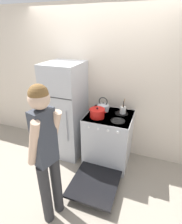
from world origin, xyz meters
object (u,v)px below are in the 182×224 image
(stove_range, at_px, (108,140))
(person, at_px, (46,152))
(dutch_oven_pot, at_px, (97,113))
(refrigerator, at_px, (66,111))
(utensil_jar, at_px, (123,110))
(tea_kettle, at_px, (103,107))

(stove_range, distance_m, person, 1.36)
(dutch_oven_pot, distance_m, person, 1.12)
(refrigerator, height_order, utensil_jar, refrigerator)
(tea_kettle, bearing_deg, person, -98.67)
(tea_kettle, height_order, utensil_jar, utensil_jar)
(stove_range, height_order, person, person)
(refrigerator, height_order, person, person)
(stove_range, bearing_deg, dutch_oven_pot, -149.26)
(refrigerator, xyz_separation_m, stove_range, (0.79, -0.05, -0.39))
(utensil_jar, bearing_deg, tea_kettle, -178.96)
(dutch_oven_pot, bearing_deg, utensil_jar, 38.58)
(dutch_oven_pot, distance_m, tea_kettle, 0.27)
(refrigerator, distance_m, tea_kettle, 0.67)
(refrigerator, xyz_separation_m, dutch_oven_pot, (0.63, -0.15, 0.13))
(refrigerator, xyz_separation_m, utensil_jar, (0.98, 0.13, 0.13))
(stove_range, height_order, dutch_oven_pot, dutch_oven_pot)
(refrigerator, relative_size, person, 0.98)
(dutch_oven_pot, height_order, tea_kettle, tea_kettle)
(stove_range, relative_size, utensil_jar, 5.27)
(dutch_oven_pot, distance_m, utensil_jar, 0.44)
(utensil_jar, bearing_deg, person, -111.56)
(tea_kettle, relative_size, person, 0.14)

